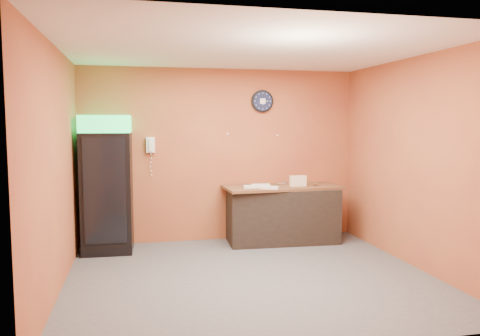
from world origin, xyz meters
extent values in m
plane|color=#47474C|center=(0.00, 0.00, 0.00)|extent=(4.50, 4.50, 0.00)
cube|color=#AA5D30|center=(0.00, 2.00, 1.40)|extent=(4.50, 0.02, 2.80)
cube|color=#AA5D30|center=(-2.25, 0.00, 1.40)|extent=(0.02, 4.00, 2.80)
cube|color=#AA5D30|center=(2.25, 0.00, 1.40)|extent=(0.02, 4.00, 2.80)
cube|color=white|center=(0.00, 0.00, 2.80)|extent=(4.50, 4.00, 0.02)
cube|color=black|center=(-1.80, 1.65, 0.89)|extent=(0.74, 0.74, 1.78)
cube|color=#1CF25F|center=(-1.80, 1.65, 1.91)|extent=(0.74, 0.74, 0.25)
cube|color=black|center=(-1.79, 1.29, 0.97)|extent=(0.59, 0.04, 1.53)
cube|color=black|center=(0.92, 1.61, 0.44)|extent=(1.78, 0.86, 0.87)
cylinder|color=black|center=(0.68, 1.98, 2.28)|extent=(0.37, 0.05, 0.37)
cylinder|color=#0F1433|center=(0.68, 1.95, 2.28)|extent=(0.31, 0.01, 0.31)
cube|color=white|center=(0.68, 1.94, 2.28)|extent=(0.09, 0.00, 0.09)
cube|color=white|center=(-1.15, 1.96, 1.58)|extent=(0.13, 0.08, 0.24)
cube|color=white|center=(-1.15, 1.91, 1.58)|extent=(0.06, 0.04, 0.20)
cube|color=brown|center=(0.92, 1.61, 0.89)|extent=(1.90, 0.88, 0.04)
cube|color=#F3E4BD|center=(1.16, 1.53, 0.94)|extent=(0.27, 0.10, 0.06)
cube|color=#F3E4BD|center=(1.16, 1.53, 1.00)|extent=(0.27, 0.10, 0.06)
cube|color=#F3E4BD|center=(1.16, 1.53, 1.05)|extent=(0.27, 0.10, 0.06)
cube|color=silver|center=(0.40, 1.49, 0.93)|extent=(0.29, 0.13, 0.04)
cube|color=silver|center=(0.62, 1.32, 0.93)|extent=(0.31, 0.24, 0.04)
cube|color=silver|center=(0.56, 1.61, 0.93)|extent=(0.29, 0.13, 0.04)
cylinder|color=silver|center=(1.04, 1.80, 0.94)|extent=(0.06, 0.06, 0.06)
camera|label=1|loc=(-1.37, -5.54, 1.92)|focal=35.00mm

